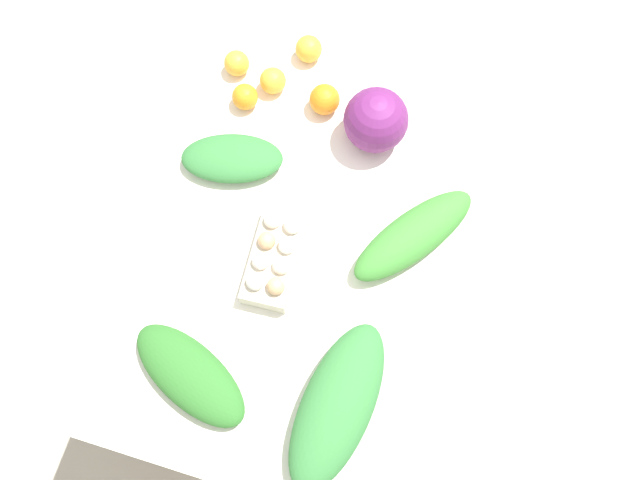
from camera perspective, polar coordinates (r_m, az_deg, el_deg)
ground_plane at (r=2.33m, az=0.00°, el=-6.43°), size 8.00×8.00×0.00m
dining_table at (r=1.68m, az=0.00°, el=-1.37°), size 1.23×0.99×0.77m
cabbage_purple at (r=1.64m, az=5.13°, el=10.86°), size 0.17×0.17×0.17m
egg_carton at (r=1.53m, az=-4.15°, el=-1.54°), size 0.25×0.13×0.09m
greens_bunch_chard at (r=1.56m, az=8.56°, el=0.44°), size 0.36×0.31×0.09m
greens_bunch_kale at (r=1.66m, az=-8.04°, el=7.40°), size 0.21×0.29×0.06m
greens_bunch_beet_tops at (r=1.45m, az=1.62°, el=-14.84°), size 0.42×0.21×0.10m
greens_bunch_dandelion at (r=1.50m, az=-11.80°, el=-11.97°), size 0.26×0.35×0.07m
orange_0 at (r=1.76m, az=-4.34°, el=14.32°), size 0.07×0.07×0.07m
orange_1 at (r=1.74m, az=-6.87°, el=12.87°), size 0.07×0.07×0.07m
orange_2 at (r=1.81m, az=-1.04°, el=17.07°), size 0.07×0.07×0.07m
orange_3 at (r=1.80m, az=-7.62°, el=15.73°), size 0.07×0.07×0.07m
orange_4 at (r=1.72m, az=0.42°, el=12.72°), size 0.08×0.08×0.08m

